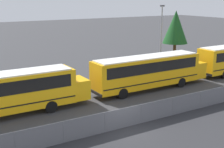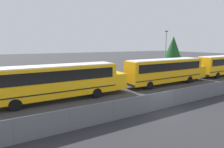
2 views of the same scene
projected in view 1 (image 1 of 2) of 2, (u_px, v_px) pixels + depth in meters
name	position (u px, v px, depth m)	size (l,w,h in m)	color
ground_plane	(124.00, 128.00, 22.09)	(200.00, 200.00, 0.00)	#38383A
fence	(124.00, 118.00, 21.91)	(94.05, 0.07, 1.47)	#9EA0A5
school_bus_2	(4.00, 92.00, 23.69)	(13.01, 2.47, 3.39)	#EDA80F
school_bus_3	(149.00, 70.00, 30.67)	(13.01, 2.47, 3.39)	orange
light_pole	(161.00, 32.00, 41.85)	(0.60, 0.24, 7.93)	gray
tree_1	(176.00, 27.00, 45.92)	(3.70, 3.70, 7.06)	#51381E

